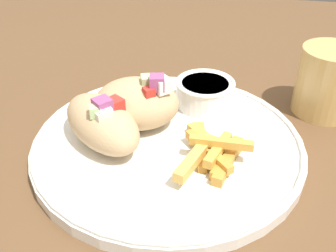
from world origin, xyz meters
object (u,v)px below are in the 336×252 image
plate (168,143)px  fries_pile (212,151)px  pita_sandwich_near (102,122)px  water_glass (327,84)px  pita_sandwich_far (138,102)px  sauce_ramekin (207,92)px

plate → fries_pile: 0.06m
pita_sandwich_near → water_glass: size_ratio=1.48×
pita_sandwich_far → water_glass: (0.23, 0.10, -0.00)m
fries_pile → sauce_ramekin: bearing=99.9°
plate → water_glass: water_glass is taller
plate → pita_sandwich_far: 0.06m
plate → pita_sandwich_near: (-0.07, -0.02, 0.03)m
fries_pile → sauce_ramekin: size_ratio=1.49×
fries_pile → water_glass: bearing=48.4°
plate → pita_sandwich_far: bearing=147.2°
fries_pile → sauce_ramekin: sauce_ramekin is taller
fries_pile → water_glass: water_glass is taller
fries_pile → pita_sandwich_far: bearing=151.2°
plate → sauce_ramekin: size_ratio=4.02×
pita_sandwich_far → plate: bearing=-36.6°
fries_pile → water_glass: (0.14, 0.15, 0.02)m
sauce_ramekin → plate: bearing=-111.0°
plate → sauce_ramekin: sauce_ramekin is taller
sauce_ramekin → water_glass: bearing=13.8°
sauce_ramekin → water_glass: 0.16m
water_glass → plate: bearing=-146.2°
plate → water_glass: (0.19, 0.13, 0.03)m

